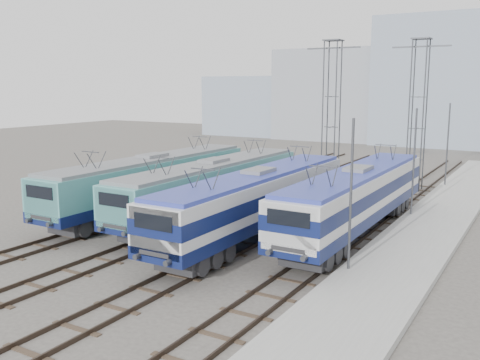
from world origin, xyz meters
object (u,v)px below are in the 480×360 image
(locomotive_far_left, at_px, (151,179))
(locomotive_center_left, at_px, (212,185))
(catenary_tower_west, at_px, (331,107))
(locomotive_far_right, at_px, (356,195))
(catenary_tower_east, at_px, (418,108))
(mast_mid, at_px, (414,164))
(locomotive_center_right, at_px, (257,198))
(mast_front, at_px, (351,198))
(mast_rear, at_px, (447,146))

(locomotive_far_left, distance_m, locomotive_center_left, 4.53)
(locomotive_center_left, relative_size, catenary_tower_west, 1.49)
(locomotive_center_left, distance_m, locomotive_far_right, 9.06)
(locomotive_far_right, distance_m, catenary_tower_east, 16.12)
(catenary_tower_east, bearing_deg, mast_mid, -78.14)
(locomotive_far_right, bearing_deg, locomotive_center_left, -173.45)
(locomotive_center_left, relative_size, locomotive_center_right, 0.99)
(catenary_tower_east, relative_size, mast_front, 1.71)
(locomotive_far_left, xyz_separation_m, locomotive_far_right, (13.50, 1.56, 0.04))
(locomotive_center_right, xyz_separation_m, locomotive_far_right, (4.50, 3.37, 0.01))
(catenary_tower_west, distance_m, mast_mid, 12.16)
(catenary_tower_west, bearing_deg, mast_front, -66.73)
(locomotive_far_left, bearing_deg, mast_front, -17.76)
(locomotive_far_left, distance_m, locomotive_center_right, 9.18)
(locomotive_far_right, distance_m, mast_front, 6.84)
(mast_front, xyz_separation_m, mast_mid, (0.00, 12.00, 0.00))
(mast_front, bearing_deg, locomotive_far_right, 105.94)
(catenary_tower_east, height_order, mast_rear, catenary_tower_east)
(catenary_tower_east, bearing_deg, locomotive_far_right, -89.08)
(catenary_tower_west, bearing_deg, locomotive_center_left, -98.79)
(catenary_tower_east, xyz_separation_m, mast_rear, (2.10, 2.00, -3.14))
(locomotive_center_right, bearing_deg, mast_mid, 54.48)
(catenary_tower_west, height_order, mast_front, catenary_tower_west)
(mast_front, bearing_deg, mast_mid, 90.00)
(locomotive_far_left, xyz_separation_m, catenary_tower_east, (13.25, 17.08, 4.37))
(locomotive_center_left, height_order, mast_front, mast_front)
(locomotive_far_right, height_order, catenary_tower_west, catenary_tower_west)
(mast_rear, bearing_deg, locomotive_far_right, -96.03)
(locomotive_center_right, relative_size, mast_front, 2.58)
(catenary_tower_west, bearing_deg, mast_rear, 24.94)
(catenary_tower_west, height_order, mast_mid, catenary_tower_west)
(mast_rear, bearing_deg, locomotive_center_left, -120.32)
(locomotive_far_right, relative_size, catenary_tower_west, 1.51)
(mast_mid, bearing_deg, mast_rear, 90.00)
(locomotive_center_right, xyz_separation_m, mast_rear, (6.35, 20.89, 1.20))
(locomotive_center_right, height_order, locomotive_far_right, locomotive_far_right)
(mast_mid, height_order, mast_rear, same)
(locomotive_far_left, distance_m, mast_front, 16.17)
(locomotive_center_right, bearing_deg, catenary_tower_west, 97.59)
(locomotive_center_left, height_order, mast_rear, mast_rear)
(locomotive_far_left, distance_m, locomotive_far_right, 13.59)
(mast_front, xyz_separation_m, mast_rear, (0.00, 24.00, 0.00))
(mast_front, bearing_deg, catenary_tower_west, 113.27)
(locomotive_center_right, bearing_deg, mast_rear, 73.10)
(locomotive_center_right, relative_size, catenary_tower_west, 1.50)
(mast_front, bearing_deg, locomotive_center_left, 153.35)
(mast_front, height_order, mast_rear, same)
(locomotive_center_right, height_order, catenary_tower_west, catenary_tower_west)
(locomotive_center_right, relative_size, mast_mid, 2.58)
(locomotive_center_left, distance_m, mast_rear, 21.53)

